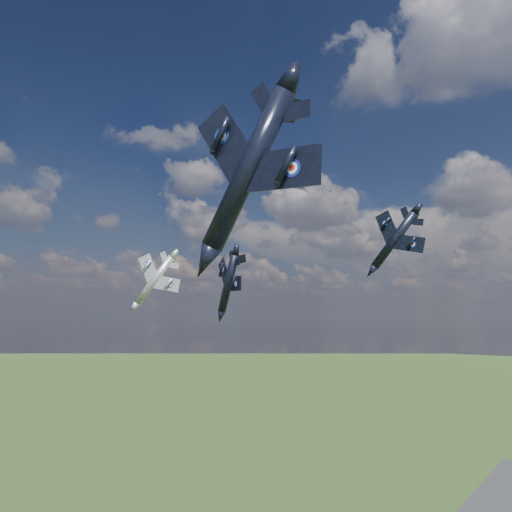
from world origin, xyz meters
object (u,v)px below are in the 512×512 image
Objects in this scene: jet_right_navy at (248,170)px; jet_high_navy at (394,240)px; jet_lead_navy at (228,283)px; jet_left_silver at (155,280)px.

jet_right_navy is 56.50m from jet_high_navy.
jet_lead_navy is 19.07m from jet_left_silver.
jet_lead_navy is 0.83× the size of jet_right_navy.
jet_high_navy is 1.06× the size of jet_left_silver.
jet_lead_navy is at bearing 125.89° from jet_right_navy.
jet_lead_navy is 0.93× the size of jet_left_silver.
jet_lead_navy is 29.87m from jet_high_navy.
jet_right_navy is 61.10m from jet_left_silver.
jet_right_navy is (30.59, -34.30, 4.93)m from jet_lead_navy.
jet_high_navy is (-10.89, 55.36, 2.87)m from jet_right_navy.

